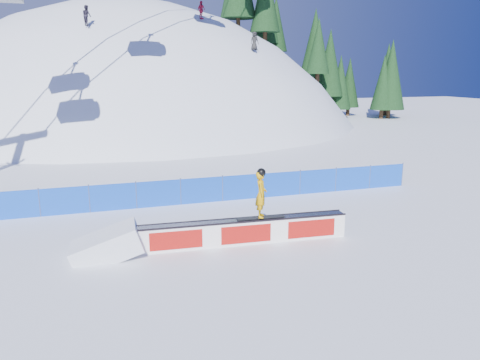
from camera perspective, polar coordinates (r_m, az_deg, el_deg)
name	(u,v)px	position (r m, az deg, el deg)	size (l,w,h in m)	color
ground	(230,234)	(17.82, -1.27, -6.56)	(160.00, 160.00, 0.00)	white
snow_hill	(138,261)	(63.03, -12.35, -9.61)	(64.00, 64.00, 64.00)	white
treeline	(316,45)	(62.94, 9.20, 15.99)	(22.55, 12.24, 19.44)	#362315
safety_fence	(202,190)	(21.81, -4.67, -1.26)	(22.05, 0.05, 1.30)	blue
rail_box	(244,231)	(16.71, 0.55, -6.28)	(7.58, 1.01, 0.91)	white
snow_ramp	(108,256)	(16.39, -15.83, -8.86)	(2.24, 1.49, 0.84)	white
snowboarder	(261,194)	(16.48, 2.58, -1.68)	(1.74, 0.71, 1.80)	black
distant_skiers	(163,10)	(47.58, -9.39, 19.76)	(15.55, 11.36, 7.31)	black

